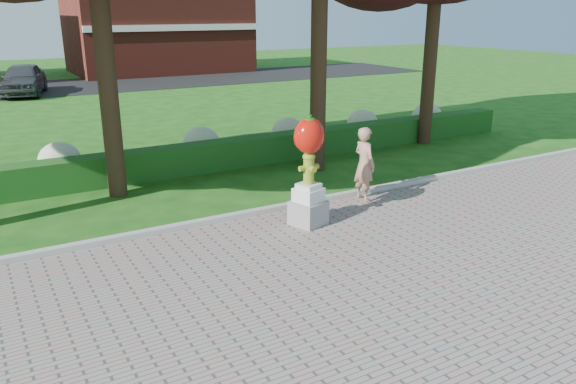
# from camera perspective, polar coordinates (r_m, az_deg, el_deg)

# --- Properties ---
(ground) EXTENTS (100.00, 100.00, 0.00)m
(ground) POSITION_cam_1_polar(r_m,az_deg,el_deg) (9.96, 3.11, -7.95)
(ground) COLOR #174C13
(ground) RESTS_ON ground
(curb) EXTENTS (40.00, 0.18, 0.15)m
(curb) POSITION_cam_1_polar(r_m,az_deg,el_deg) (12.35, -4.46, -2.32)
(curb) COLOR #ADADA5
(curb) RESTS_ON ground
(lawn_hedge) EXTENTS (24.00, 0.70, 0.80)m
(lawn_hedge) POSITION_cam_1_polar(r_m,az_deg,el_deg) (15.80, -10.80, 3.21)
(lawn_hedge) COLOR #164D19
(lawn_hedge) RESTS_ON ground
(hydrangea_row) EXTENTS (20.10, 1.10, 0.99)m
(hydrangea_row) POSITION_cam_1_polar(r_m,az_deg,el_deg) (16.86, -10.14, 4.71)
(hydrangea_row) COLOR #B9C395
(hydrangea_row) RESTS_ON ground
(street) EXTENTS (50.00, 8.00, 0.02)m
(street) POSITION_cam_1_polar(r_m,az_deg,el_deg) (36.08, -22.19, 9.83)
(street) COLOR black
(street) RESTS_ON ground
(building_right) EXTENTS (12.00, 8.00, 6.40)m
(building_right) POSITION_cam_1_polar(r_m,az_deg,el_deg) (43.46, -13.13, 16.09)
(building_right) COLOR maroon
(building_right) RESTS_ON ground
(hydrant_sculpture) EXTENTS (0.79, 0.79, 2.33)m
(hydrant_sculpture) POSITION_cam_1_polar(r_m,az_deg,el_deg) (11.51, 2.13, 2.47)
(hydrant_sculpture) COLOR gray
(hydrant_sculpture) RESTS_ON walkway
(woman) EXTENTS (0.43, 0.65, 1.76)m
(woman) POSITION_cam_1_polar(r_m,az_deg,el_deg) (13.24, 7.76, 2.82)
(woman) COLOR tan
(woman) RESTS_ON walkway
(parked_car) EXTENTS (3.05, 5.15, 1.65)m
(parked_car) POSITION_cam_1_polar(r_m,az_deg,el_deg) (33.45, -25.31, 10.33)
(parked_car) COLOR #3C3E44
(parked_car) RESTS_ON street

